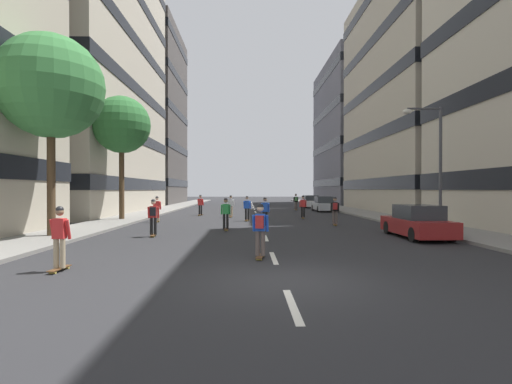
{
  "coord_description": "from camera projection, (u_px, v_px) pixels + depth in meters",
  "views": [
    {
      "loc": [
        -0.88,
        -9.15,
        2.23
      ],
      "look_at": [
        0.0,
        25.84,
        2.0
      ],
      "focal_mm": 26.26,
      "sensor_mm": 36.0,
      "label": 1
    }
  ],
  "objects": [
    {
      "name": "skater_1",
      "position": [
        247.0,
        207.0,
        26.47
      ],
      "size": [
        0.56,
        0.92,
        1.78
      ],
      "color": "brown",
      "rests_on": "ground_plane"
    },
    {
      "name": "ground_plane",
      "position": [
        256.0,
        213.0,
        36.12
      ],
      "size": [
        161.68,
        161.68,
        0.0
      ],
      "primitive_type": "plane",
      "color": "#28282B"
    },
    {
      "name": "skater_8",
      "position": [
        265.0,
        210.0,
        22.48
      ],
      "size": [
        0.54,
        0.91,
        1.78
      ],
      "color": "brown",
      "rests_on": "ground_plane"
    },
    {
      "name": "skater_5",
      "position": [
        335.0,
        209.0,
        23.22
      ],
      "size": [
        0.56,
        0.92,
        1.78
      ],
      "color": "brown",
      "rests_on": "ground_plane"
    },
    {
      "name": "skater_10",
      "position": [
        226.0,
        212.0,
        20.35
      ],
      "size": [
        0.56,
        0.92,
        1.78
      ],
      "color": "brown",
      "rests_on": "ground_plane"
    },
    {
      "name": "building_left_mid",
      "position": [
        74.0,
        47.0,
        36.42
      ],
      "size": [
        12.8,
        23.42,
        32.01
      ],
      "color": "#BCB29E",
      "rests_on": "ground_plane"
    },
    {
      "name": "skater_3",
      "position": [
        153.0,
        215.0,
        17.68
      ],
      "size": [
        0.55,
        0.92,
        1.78
      ],
      "color": "brown",
      "rests_on": "ground_plane"
    },
    {
      "name": "skater_0",
      "position": [
        60.0,
        235.0,
        10.19
      ],
      "size": [
        0.54,
        0.91,
        1.78
      ],
      "color": "brown",
      "rests_on": "ground_plane"
    },
    {
      "name": "parked_car_far",
      "position": [
        311.0,
        202.0,
        45.99
      ],
      "size": [
        1.82,
        4.4,
        1.52
      ],
      "color": "silver",
      "rests_on": "ground_plane"
    },
    {
      "name": "building_left_far",
      "position": [
        138.0,
        117.0,
        57.95
      ],
      "size": [
        12.8,
        16.42,
        26.86
      ],
      "color": "#4C4744",
      "rests_on": "ground_plane"
    },
    {
      "name": "skater_2",
      "position": [
        157.0,
        208.0,
        25.38
      ],
      "size": [
        0.53,
        0.9,
        1.78
      ],
      "color": "brown",
      "rests_on": "ground_plane"
    },
    {
      "name": "street_tree_near",
      "position": [
        51.0,
        87.0,
        17.01
      ],
      "size": [
        4.69,
        4.69,
        9.13
      ],
      "color": "#4C3823",
      "rests_on": "sidewalk_left"
    },
    {
      "name": "sidewalk_right",
      "position": [
        347.0,
        210.0,
        39.73
      ],
      "size": [
        3.21,
        74.1,
        0.14
      ],
      "primitive_type": "cube",
      "color": "gray",
      "rests_on": "ground_plane"
    },
    {
      "name": "building_right_far",
      "position": [
        365.0,
        134.0,
        58.86
      ],
      "size": [
        12.8,
        19.89,
        21.89
      ],
      "color": "slate",
      "rests_on": "ground_plane"
    },
    {
      "name": "skater_4",
      "position": [
        303.0,
        206.0,
        28.83
      ],
      "size": [
        0.56,
        0.92,
        1.78
      ],
      "color": "brown",
      "rests_on": "ground_plane"
    },
    {
      "name": "building_right_mid",
      "position": [
        433.0,
        95.0,
        37.34
      ],
      "size": [
        12.8,
        20.17,
        23.2
      ],
      "color": "#B2A893",
      "rests_on": "ground_plane"
    },
    {
      "name": "parked_car_near",
      "position": [
        417.0,
        223.0,
        17.24
      ],
      "size": [
        1.82,
        4.4,
        1.52
      ],
      "color": "maroon",
      "rests_on": "ground_plane"
    },
    {
      "name": "skater_11",
      "position": [
        296.0,
        201.0,
        40.44
      ],
      "size": [
        0.53,
        0.9,
        1.78
      ],
      "color": "brown",
      "rests_on": "ground_plane"
    },
    {
      "name": "lane_markings",
      "position": [
        255.0,
        212.0,
        37.17
      ],
      "size": [
        0.16,
        62.2,
        0.01
      ],
      "color": "silver",
      "rests_on": "ground_plane"
    },
    {
      "name": "skater_7",
      "position": [
        200.0,
        204.0,
        32.08
      ],
      "size": [
        0.57,
        0.92,
        1.78
      ],
      "color": "brown",
      "rests_on": "ground_plane"
    },
    {
      "name": "skater_9",
      "position": [
        231.0,
        205.0,
        30.0
      ],
      "size": [
        0.54,
        0.91,
        1.78
      ],
      "color": "brown",
      "rests_on": "ground_plane"
    },
    {
      "name": "skater_6",
      "position": [
        260.0,
        227.0,
        12.04
      ],
      "size": [
        0.56,
        0.92,
        1.78
      ],
      "color": "brown",
      "rests_on": "ground_plane"
    },
    {
      "name": "sidewalk_left",
      "position": [
        162.0,
        210.0,
        39.24
      ],
      "size": [
        3.21,
        74.1,
        0.14
      ],
      "primitive_type": "cube",
      "color": "gray",
      "rests_on": "ground_plane"
    },
    {
      "name": "parked_car_mid",
      "position": [
        324.0,
        205.0,
        38.14
      ],
      "size": [
        1.82,
        4.4,
        1.52
      ],
      "color": "#B2B7BF",
      "rests_on": "ground_plane"
    },
    {
      "name": "streetlamp_right",
      "position": [
        434.0,
        154.0,
        19.94
      ],
      "size": [
        2.13,
        0.3,
        6.5
      ],
      "color": "#3F3F44",
      "rests_on": "sidewalk_right"
    },
    {
      "name": "street_tree_mid",
      "position": [
        122.0,
        125.0,
        26.63
      ],
      "size": [
        4.04,
        4.04,
        8.73
      ],
      "color": "#4C3823",
      "rests_on": "sidewalk_left"
    }
  ]
}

